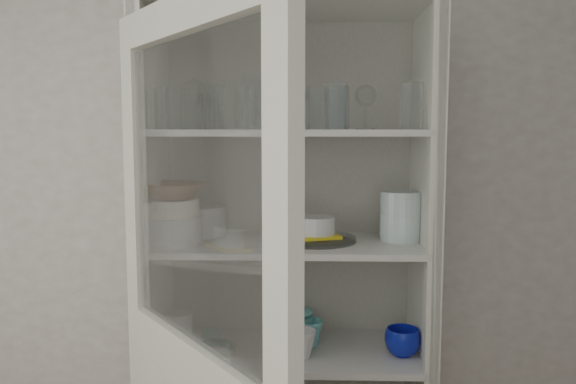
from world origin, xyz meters
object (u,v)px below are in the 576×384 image
at_px(pantry_cabinet, 289,321).
at_px(glass_platter, 315,239).
at_px(white_ramekin, 315,225).
at_px(measuring_cups, 216,349).
at_px(teal_jar, 301,326).
at_px(mug_blue, 403,342).
at_px(mug_white, 301,344).
at_px(yellow_trivet, 315,235).
at_px(goblet_3, 365,105).
at_px(plate_stack_front, 171,230).
at_px(plate_stack_back, 198,220).
at_px(goblet_0, 205,110).
at_px(goblet_1, 284,105).
at_px(goblet_2, 296,106).
at_px(mug_teal, 309,333).
at_px(cream_bowl, 171,208).
at_px(terracotta_bowl, 171,191).
at_px(grey_bowl_stack, 401,216).

distance_m(pantry_cabinet, glass_platter, 0.35).
bearing_deg(white_ramekin, measuring_cups, -168.97).
bearing_deg(teal_jar, mug_blue, -19.28).
relative_size(glass_platter, mug_white, 2.76).
xyz_separation_m(yellow_trivet, measuring_cups, (-0.35, -0.07, -0.40)).
relative_size(goblet_3, mug_blue, 1.43).
distance_m(plate_stack_front, yellow_trivet, 0.51).
distance_m(plate_stack_front, plate_stack_back, 0.19).
height_order(glass_platter, white_ramekin, white_ramekin).
bearing_deg(glass_platter, measuring_cups, -168.97).
height_order(pantry_cabinet, plate_stack_front, pantry_cabinet).
relative_size(goblet_0, white_ramekin, 1.03).
distance_m(goblet_1, yellow_trivet, 0.50).
bearing_deg(teal_jar, goblet_3, 2.15).
height_order(goblet_2, goblet_3, goblet_3).
relative_size(yellow_trivet, teal_jar, 1.33).
bearing_deg(mug_teal, yellow_trivet, -25.49).
relative_size(pantry_cabinet, plate_stack_back, 9.67).
height_order(cream_bowl, measuring_cups, cream_bowl).
bearing_deg(mug_teal, measuring_cups, -143.86).
bearing_deg(yellow_trivet, measuring_cups, -168.97).
xyz_separation_m(terracotta_bowl, glass_platter, (0.51, 0.06, -0.18)).
distance_m(cream_bowl, glass_platter, 0.53).
distance_m(goblet_3, glass_platter, 0.52).
bearing_deg(measuring_cups, goblet_1, 39.44).
bearing_deg(terracotta_bowl, goblet_0, 56.78).
bearing_deg(measuring_cups, mug_white, -3.12).
bearing_deg(teal_jar, cream_bowl, -164.43).
bearing_deg(mug_blue, mug_white, 171.97).
height_order(goblet_0, mug_white, goblet_0).
relative_size(goblet_2, grey_bowl_stack, 0.98).
distance_m(plate_stack_back, teal_jar, 0.56).
relative_size(yellow_trivet, measuring_cups, 1.45).
bearing_deg(measuring_cups, cream_bowl, 175.22).
height_order(pantry_cabinet, white_ramekin, pantry_cabinet).
xyz_separation_m(pantry_cabinet, mug_blue, (0.41, -0.12, -0.03)).
bearing_deg(yellow_trivet, goblet_0, 166.89).
bearing_deg(yellow_trivet, plate_stack_front, -173.71).
relative_size(plate_stack_back, cream_bowl, 1.10).
relative_size(goblet_0, goblet_1, 0.80).
xyz_separation_m(goblet_1, white_ramekin, (0.12, -0.12, -0.44)).
height_order(white_ramekin, grey_bowl_stack, grey_bowl_stack).
height_order(goblet_2, teal_jar, goblet_2).
relative_size(cream_bowl, white_ramekin, 1.35).
distance_m(goblet_1, white_ramekin, 0.47).
bearing_deg(mug_teal, pantry_cabinet, 169.56).
distance_m(cream_bowl, measuring_cups, 0.53).
bearing_deg(goblet_3, mug_teal, -164.18).
xyz_separation_m(goblet_2, plate_stack_back, (-0.38, 0.00, -0.43)).
bearing_deg(glass_platter, goblet_1, 133.39).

